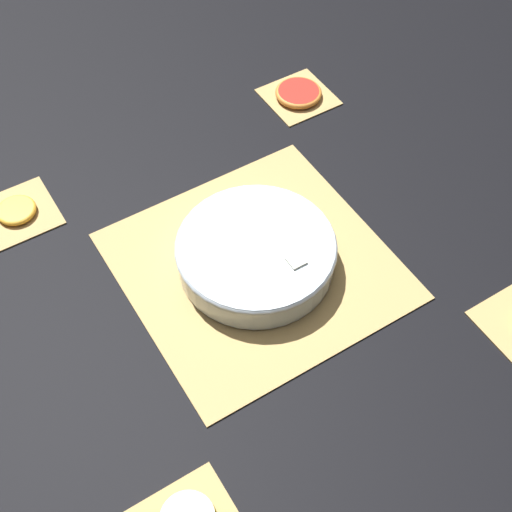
% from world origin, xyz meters
% --- Properties ---
extents(ground_plane, '(6.00, 6.00, 0.00)m').
position_xyz_m(ground_plane, '(0.00, 0.00, 0.00)').
color(ground_plane, black).
extents(bamboo_mat_center, '(0.41, 0.42, 0.01)m').
position_xyz_m(bamboo_mat_center, '(0.00, 0.00, 0.00)').
color(bamboo_mat_center, tan).
rests_on(bamboo_mat_center, ground_plane).
extents(coaster_mat_near_left, '(0.13, 0.13, 0.01)m').
position_xyz_m(coaster_mat_near_left, '(-0.31, -0.29, 0.00)').
color(coaster_mat_near_left, tan).
rests_on(coaster_mat_near_left, ground_plane).
extents(coaster_mat_far_left, '(0.13, 0.13, 0.01)m').
position_xyz_m(coaster_mat_far_left, '(-0.31, 0.29, 0.00)').
color(coaster_mat_far_left, tan).
rests_on(coaster_mat_far_left, ground_plane).
extents(fruit_salad_bowl, '(0.26, 0.26, 0.06)m').
position_xyz_m(fruit_salad_bowl, '(0.00, -0.00, 0.04)').
color(fruit_salad_bowl, silver).
rests_on(fruit_salad_bowl, bamboo_mat_center).
extents(orange_slice_whole, '(0.07, 0.07, 0.01)m').
position_xyz_m(orange_slice_whole, '(-0.31, -0.29, 0.01)').
color(orange_slice_whole, '#F9A338').
rests_on(orange_slice_whole, coaster_mat_near_left).
extents(grapefruit_slice, '(0.09, 0.09, 0.01)m').
position_xyz_m(grapefruit_slice, '(-0.31, 0.29, 0.01)').
color(grapefruit_slice, red).
rests_on(grapefruit_slice, coaster_mat_far_left).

